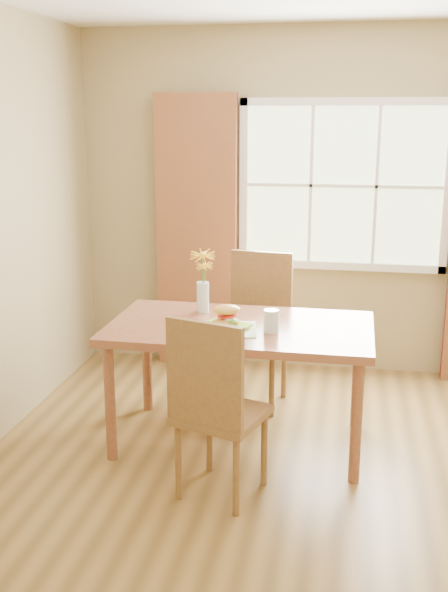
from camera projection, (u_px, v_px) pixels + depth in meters
name	position (u px, v px, depth m)	size (l,w,h in m)	color
room	(337.00, 250.00, 3.61)	(4.24, 3.84, 2.74)	olive
window	(343.00, 186.00, 5.36)	(1.62, 0.06, 1.32)	beige
curtain_left	(197.00, 234.00, 5.57)	(0.65, 0.08, 2.20)	maroon
dining_table	(240.00, 337.00, 4.27)	(1.62, 0.92, 0.79)	brown
chair_near	(214.00, 403.00, 3.64)	(0.54, 0.54, 1.04)	brown
chair_far	(257.00, 321.00, 4.98)	(0.51, 0.51, 1.09)	brown
placemat	(219.00, 329.00, 4.15)	(0.45, 0.33, 0.01)	beige
plate	(222.00, 329.00, 4.13)	(0.27, 0.27, 0.01)	#90C832
croissant_sandwich	(226.00, 315.00, 4.15)	(0.20, 0.17, 0.13)	#F7C654
water_glass	(271.00, 322.00, 4.09)	(0.09, 0.09, 0.14)	silver
flower_vase	(203.00, 276.00, 4.46)	(0.17, 0.17, 0.41)	silver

